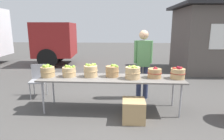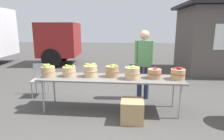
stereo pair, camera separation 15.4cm
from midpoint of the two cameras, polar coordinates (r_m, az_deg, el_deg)
name	(u,v)px [view 2 (the right image)]	position (r m, az deg, el deg)	size (l,w,h in m)	color
ground_plane	(111,109)	(4.38, 0.64, -11.78)	(40.00, 40.00, 0.00)	#474442
market_table	(111,79)	(4.14, 0.66, -2.71)	(3.10, 0.76, 0.75)	slate
apple_basket_green_0	(48,71)	(4.43, -17.76, -0.20)	(0.32, 0.32, 0.28)	tan
apple_basket_green_1	(69,71)	(4.31, -11.80, -0.26)	(0.31, 0.31, 0.27)	tan
apple_basket_green_2	(90,71)	(4.21, -5.46, -0.16)	(0.31, 0.31, 0.30)	tan
apple_basket_green_3	(112,71)	(4.18, 1.08, -0.25)	(0.31, 0.31, 0.29)	#A87F51
apple_basket_green_4	(132,73)	(4.02, 7.20, -0.77)	(0.33, 0.33, 0.29)	tan
apple_basket_red_0	(154,73)	(4.17, 13.69, -0.94)	(0.31, 0.31, 0.24)	#A87F51
apple_basket_red_1	(178,74)	(4.22, 20.23, -1.06)	(0.31, 0.31, 0.27)	tan
vendor_adult	(144,59)	(4.84, 10.47, 3.17)	(0.46, 0.24, 1.76)	#262D4C
food_kiosk	(220,38)	(9.12, 30.22, 8.21)	(3.61, 3.03, 2.74)	#59514C
folding_chair	(40,77)	(5.42, -20.03, -2.09)	(0.46, 0.46, 0.86)	#99999E
produce_crate	(132,111)	(3.82, 7.25, -12.12)	(0.44, 0.44, 0.44)	tan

